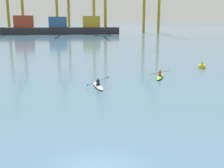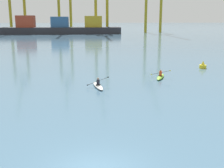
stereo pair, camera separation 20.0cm
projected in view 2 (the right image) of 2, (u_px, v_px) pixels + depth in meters
container_barge at (60, 28)px, 118.44m from camera, size 50.06×8.65×7.50m
channel_buoy at (203, 66)px, 37.46m from camera, size 0.90×0.90×1.00m
kayak_white at (98, 85)px, 27.23m from camera, size 2.18×3.45×1.01m
kayak_lime at (160, 76)px, 31.47m from camera, size 2.07×3.36×0.96m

